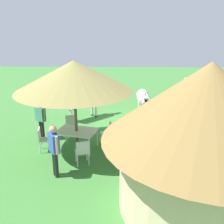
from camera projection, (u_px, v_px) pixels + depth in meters
ground_plane at (127, 127)px, 11.97m from camera, size 36.00×36.00×0.00m
thatched_hut at (204, 133)px, 6.15m from camera, size 4.92×4.92×3.74m
shade_umbrella at (74, 76)px, 9.03m from camera, size 4.19×4.19×3.34m
patio_dining_table at (77, 132)px, 9.71m from camera, size 1.64×1.32×0.74m
patio_chair_near_hut at (109, 132)px, 10.11m from camera, size 0.54×0.55×0.90m
patio_chair_near_lawn at (71, 124)px, 10.89m from camera, size 0.55×0.54×0.90m
patio_chair_west_end at (43, 138)px, 9.58m from camera, size 0.49×0.51×0.90m
patio_chair_east_end at (82, 151)px, 8.61m from camera, size 0.55×0.53×0.90m
guest_beside_umbrella at (54, 147)px, 7.81m from camera, size 0.43×0.51×1.68m
guest_behind_table at (41, 117)px, 10.46m from camera, size 0.50×0.40×1.60m
standing_watcher at (185, 90)px, 14.42m from camera, size 0.55×0.43×1.75m
striped_lounge_chair at (175, 126)px, 11.47m from camera, size 0.91×0.71×0.62m
zebra_nearest_camera at (84, 101)px, 12.77m from camera, size 1.87×1.76×1.48m
zebra_by_umbrella at (144, 100)px, 12.94m from camera, size 0.63×2.39×1.48m
brick_patio_kerb at (69, 102)px, 15.72m from camera, size 2.21×2.26×0.08m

